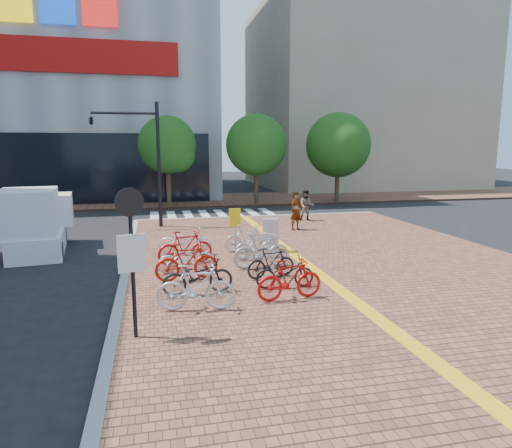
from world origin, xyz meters
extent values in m
plane|color=black|center=(0.00, 0.00, 0.00)|extent=(120.00, 120.00, 0.00)
cube|color=brown|center=(3.00, -5.00, 0.07)|extent=(14.00, 34.00, 0.15)
cube|color=#F9B016|center=(2.00, -5.00, 0.16)|extent=(0.40, 34.00, 0.01)
cube|color=gray|center=(-4.00, -5.00, 0.08)|extent=(0.25, 34.00, 0.15)
cube|color=gray|center=(3.00, 12.00, 0.08)|extent=(14.00, 0.25, 0.15)
cube|color=brown|center=(0.00, 21.00, 0.07)|extent=(70.00, 8.00, 0.15)
cube|color=gray|center=(18.00, 32.00, 9.00)|extent=(20.00, 18.00, 18.00)
cube|color=silver|center=(-3.00, 14.00, 0.01)|extent=(0.50, 4.00, 0.01)
cube|color=silver|center=(-2.00, 14.00, 0.01)|extent=(0.50, 4.00, 0.01)
cube|color=silver|center=(-1.00, 14.00, 0.01)|extent=(0.50, 4.00, 0.01)
cube|color=silver|center=(0.00, 14.00, 0.01)|extent=(0.50, 4.00, 0.01)
cube|color=silver|center=(1.00, 14.00, 0.01)|extent=(0.50, 4.00, 0.01)
cube|color=silver|center=(2.00, 14.00, 0.01)|extent=(0.50, 4.00, 0.01)
cube|color=silver|center=(3.00, 14.00, 0.01)|extent=(0.50, 4.00, 0.01)
cube|color=silver|center=(4.00, 14.00, 0.01)|extent=(0.50, 4.00, 0.01)
cylinder|color=#38281E|center=(-2.00, 17.50, 1.45)|extent=(0.32, 0.32, 2.60)
sphere|color=#194714|center=(-2.00, 17.50, 4.20)|extent=(3.80, 3.80, 3.80)
sphere|color=#194714|center=(-1.40, 17.20, 3.60)|extent=(2.40, 2.40, 2.40)
cylinder|color=#38281E|center=(4.00, 17.50, 1.45)|extent=(0.32, 0.32, 2.60)
sphere|color=#194714|center=(4.00, 17.50, 4.20)|extent=(4.20, 4.20, 4.20)
sphere|color=#194714|center=(4.60, 17.20, 3.60)|extent=(2.40, 2.40, 2.40)
cylinder|color=#38281E|center=(10.00, 17.50, 1.45)|extent=(0.32, 0.32, 2.60)
sphere|color=#194714|center=(10.00, 17.50, 4.20)|extent=(4.60, 4.60, 4.60)
sphere|color=#194714|center=(10.60, 17.20, 3.60)|extent=(2.40, 2.40, 2.40)
imported|color=silver|center=(-2.10, -2.66, 0.73)|extent=(2.00, 0.84, 1.16)
imported|color=black|center=(-1.93, -1.41, 0.66)|extent=(2.00, 0.89, 1.02)
imported|color=#A41B0B|center=(-2.13, -0.03, 0.72)|extent=(1.95, 0.77, 1.14)
imported|color=white|center=(-2.09, 0.92, 0.62)|extent=(1.87, 0.89, 0.94)
imported|color=#B80D14|center=(-2.03, 1.95, 0.72)|extent=(1.98, 0.92, 1.15)
imported|color=white|center=(-1.92, 3.28, 0.67)|extent=(2.06, 0.96, 1.04)
imported|color=red|center=(0.37, -2.39, 0.70)|extent=(1.86, 0.73, 1.09)
imported|color=black|center=(0.54, -1.37, 0.59)|extent=(1.70, 0.64, 0.89)
imported|color=black|center=(0.40, -0.33, 0.62)|extent=(1.64, 0.75, 0.95)
imported|color=#A5A6AA|center=(0.39, 0.86, 0.74)|extent=(2.01, 0.78, 1.18)
imported|color=silver|center=(0.49, 2.07, 0.64)|extent=(1.70, 0.76, 0.99)
imported|color=silver|center=(0.41, 3.31, 0.67)|extent=(1.74, 0.55, 1.04)
imported|color=gray|center=(3.63, 7.25, 1.07)|extent=(0.80, 0.70, 1.85)
imported|color=#4F5464|center=(4.99, 9.69, 0.97)|extent=(0.97, 0.87, 1.65)
cube|color=silver|center=(1.27, 3.05, 0.79)|extent=(0.66, 0.54, 1.28)
cylinder|color=#B7B7BC|center=(-0.02, 3.53, 0.95)|extent=(0.07, 0.07, 1.60)
cube|color=yellow|center=(-0.02, 3.49, 1.44)|extent=(0.45, 0.09, 0.71)
cylinder|color=black|center=(-3.50, -3.95, 1.72)|extent=(0.10, 0.10, 3.14)
cylinder|color=black|center=(-3.50, -4.01, 3.03)|extent=(0.57, 0.20, 0.59)
cube|color=silver|center=(-3.50, -4.01, 1.98)|extent=(0.56, 0.20, 0.79)
cylinder|color=black|center=(-2.70, 9.62, 3.19)|extent=(0.18, 0.18, 6.08)
cylinder|color=black|center=(-4.22, 9.62, 5.67)|extent=(3.04, 0.12, 0.12)
imported|color=black|center=(-5.74, 9.62, 5.37)|extent=(0.27, 1.26, 0.51)
cube|color=silver|center=(-7.49, 5.62, 0.44)|extent=(2.40, 4.61, 0.88)
cube|color=silver|center=(-7.65, 6.88, 1.52)|extent=(2.08, 2.08, 1.27)
cube|color=silver|center=(-7.39, 4.84, 1.66)|extent=(2.29, 2.97, 1.76)
cylinder|color=black|center=(-8.51, 7.07, 0.34)|extent=(0.30, 0.71, 0.69)
cylinder|color=black|center=(-8.11, 3.96, 0.34)|extent=(0.30, 0.71, 0.69)
cylinder|color=black|center=(-6.86, 7.27, 0.34)|extent=(0.30, 0.71, 0.69)
cylinder|color=black|center=(-6.46, 4.17, 0.34)|extent=(0.30, 0.71, 0.69)
camera|label=1|loc=(-3.03, -13.40, 4.14)|focal=32.00mm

